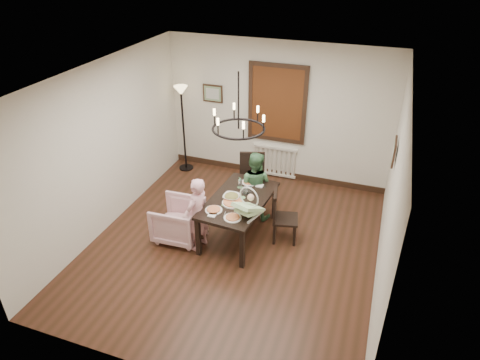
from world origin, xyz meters
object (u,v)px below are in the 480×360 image
Objects in this scene: chair_far at (252,182)px; elderly_woman at (198,220)px; armchair at (178,220)px; chair_right at (286,216)px; baby_bouncer at (248,206)px; drinking_glass at (245,191)px; seated_man at (254,191)px; floor_lamp at (184,130)px; dining_table at (239,203)px.

elderly_woman is at bearing -123.86° from chair_far.
chair_far is 1.57m from armchair.
chair_far is 0.99× the size of elderly_woman.
baby_bouncer is (-0.47, -0.55, 0.43)m from chair_right.
baby_bouncer is (0.36, -1.31, 0.37)m from chair_far.
elderly_woman reaches higher than chair_far.
elderly_woman is 0.92m from drinking_glass.
chair_far is at bearing 99.90° from drinking_glass.
seated_man is at bearing 133.65° from armchair.
baby_bouncer is 0.60m from drinking_glass.
elderly_woman reaches higher than seated_man.
drinking_glass is at bearing 91.36° from seated_man.
floor_lamp is (-2.18, 2.26, 0.01)m from baby_bouncer.
dining_table is 0.66m from seated_man.
armchair is 1.44m from seated_man.
drinking_glass is (-0.01, -0.49, 0.27)m from seated_man.
dining_table is 0.89× the size of floor_lamp.
floor_lamp reaches higher than drinking_glass.
floor_lamp is at bearing 139.63° from dining_table.
chair_right is (0.83, -0.76, -0.06)m from chair_far.
chair_far is at bearing 35.10° from chair_right.
seated_man is at bearing 42.16° from chair_right.
chair_far is 0.99× the size of seated_man.
baby_bouncer is at bearing -49.01° from dining_table.
floor_lamp is at bearing -159.54° from armchair.
drinking_glass is (0.99, 0.55, 0.46)m from armchair.
armchair is at bearing 48.20° from seated_man.
elderly_woman is 7.44× the size of drinking_glass.
floor_lamp is (-1.81, 0.95, 0.38)m from chair_far.
chair_right reaches higher than dining_table.
seated_man is at bearing -79.72° from chair_far.
elderly_woman is at bearing 71.40° from armchair.
drinking_glass is at bearing 116.41° from armchair.
dining_table is 0.79m from chair_right.
drinking_glass is at bearing 77.22° from chair_right.
drinking_glass reaches higher than dining_table.
elderly_woman is 2.11× the size of baby_bouncer.
elderly_woman is 1.00× the size of seated_man.
armchair is 2.51m from floor_lamp.
baby_bouncer is at bearing -91.32° from chair_far.
drinking_glass is (0.06, 0.16, 0.15)m from dining_table.
chair_far is at bearing 99.04° from dining_table.
floor_lamp is at bearing 151.23° from baby_bouncer.
drinking_glass reaches higher than armchair.
chair_right is 0.78m from drinking_glass.
elderly_woman reaches higher than chair_right.
seated_man is (-0.69, 0.49, 0.07)m from chair_right.
baby_bouncer is at bearing 104.29° from seated_man.
baby_bouncer reaches higher than elderly_woman.
seated_man is at bearing 89.38° from drinking_glass.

